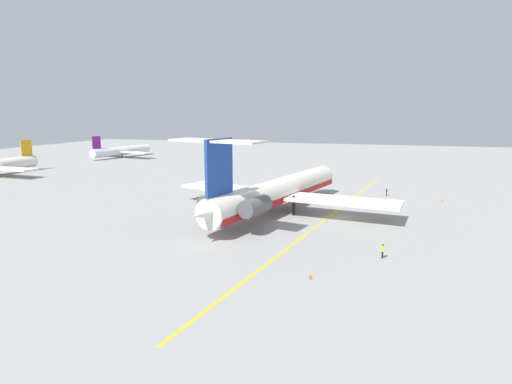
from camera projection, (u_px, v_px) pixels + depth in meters
ground at (342, 217)px, 66.96m from camera, size 323.54×323.54×0.00m
main_jetliner at (276, 192)px, 69.24m from camera, size 44.06×39.34×12.97m
airliner_far_right at (123, 151)px, 156.74m from camera, size 27.50×27.41×8.26m
ground_crew_near_nose at (387, 191)px, 83.86m from camera, size 0.37×0.26×1.65m
ground_crew_near_tail at (383, 249)px, 47.82m from camera, size 0.32×0.34×1.70m
safety_cone_nose at (310, 276)px, 42.00m from camera, size 0.40×0.40×0.55m
safety_cone_wingtip at (443, 199)px, 79.20m from camera, size 0.40×0.40×0.55m
taxiway_centreline at (331, 215)px, 68.43m from camera, size 86.51×13.64×0.01m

